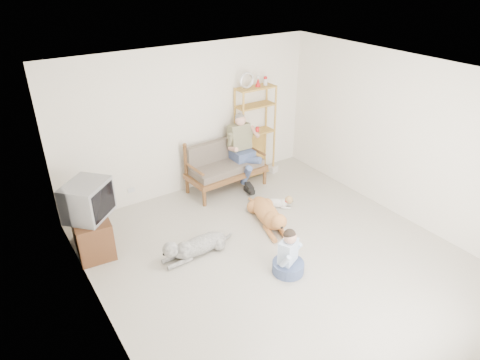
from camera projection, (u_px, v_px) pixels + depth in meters
floor at (281, 260)px, 6.33m from camera, size 5.50×5.50×0.00m
ceiling at (291, 79)px, 5.08m from camera, size 5.50×5.50×0.00m
wall_back at (190, 121)px, 7.74m from camera, size 5.00×0.00×5.00m
wall_left at (99, 240)px, 4.49m from camera, size 0.00×5.50×5.50m
wall_right at (406, 140)px, 6.92m from camera, size 0.00×5.50×5.50m
loveseat at (224, 164)px, 8.12m from camera, size 1.54×0.79×0.95m
man at (245, 156)px, 8.07m from camera, size 0.54×0.77×1.25m
etagere at (255, 131)px, 8.42m from camera, size 0.81×0.35×2.13m
book_stack at (273, 169)px, 8.90m from camera, size 0.23×0.20×0.13m
tv_stand at (91, 232)px, 6.45m from camera, size 0.59×0.94×0.60m
crt_tv at (88, 200)px, 6.17m from camera, size 0.83×0.83×0.54m
wall_outlet at (131, 190)px, 7.61m from camera, size 0.12×0.02×0.08m
golden_retriever at (269, 215)px, 7.11m from camera, size 0.60×1.41×0.43m
shaggy_dog at (194, 247)px, 6.37m from camera, size 1.30×0.35×0.38m
terrier at (280, 202)px, 7.63m from camera, size 0.51×0.44×0.23m
child at (288, 257)px, 5.99m from camera, size 0.45×0.45×0.72m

